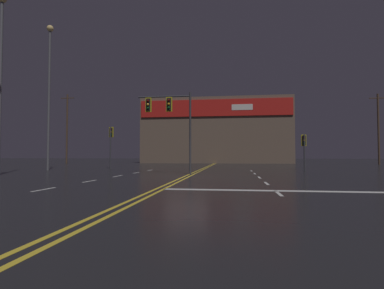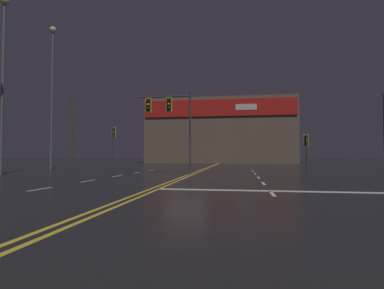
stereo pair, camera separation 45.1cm
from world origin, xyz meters
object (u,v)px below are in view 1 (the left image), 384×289
traffic_signal_median (169,112)px  streetlight_far_left (49,81)px  streetlight_near_left (1,62)px  traffic_signal_corner_northeast (304,144)px  traffic_signal_corner_northwest (111,138)px

traffic_signal_median → streetlight_far_left: bearing=162.2°
streetlight_near_left → streetlight_far_left: bearing=96.1°
traffic_signal_corner_northeast → streetlight_near_left: size_ratio=0.26×
traffic_signal_median → streetlight_near_left: streetlight_near_left is taller
traffic_signal_corner_northeast → streetlight_near_left: streetlight_near_left is taller
traffic_signal_corner_northeast → streetlight_far_left: (-21.59, -3.37, 5.41)m
traffic_signal_corner_northwest → streetlight_near_left: size_ratio=0.34×
traffic_signal_median → traffic_signal_corner_northeast: 12.67m
streetlight_near_left → streetlight_far_left: 6.20m
traffic_signal_corner_northwest → traffic_signal_corner_northeast: (17.68, -0.55, -0.70)m
traffic_signal_corner_northwest → streetlight_near_left: (-3.26, -10.08, 4.35)m
streetlight_near_left → traffic_signal_median: bearing=13.6°
traffic_signal_corner_northeast → streetlight_near_left: (-20.94, -9.52, 5.05)m
traffic_signal_median → traffic_signal_corner_northeast: size_ratio=1.81×
traffic_signal_corner_northwest → traffic_signal_corner_northeast: size_ratio=1.31×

